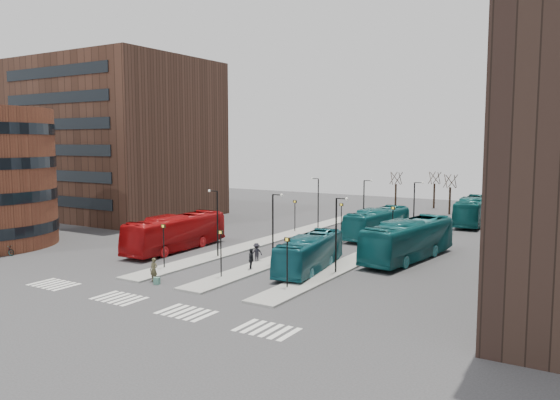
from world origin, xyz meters
The scene contains 20 objects.
ground centered at (0.00, 0.00, 0.00)m, with size 160.00×160.00×0.00m, color #313134.
island_left centered at (-4.00, 30.00, 0.07)m, with size 2.50×45.00×0.15m, color gray.
island_mid centered at (2.00, 30.00, 0.07)m, with size 2.50×45.00×0.15m, color gray.
island_right centered at (8.00, 30.00, 0.07)m, with size 2.50×45.00×0.15m, color gray.
suitcase centered at (-1.40, 8.03, 0.26)m, with size 0.42×0.34×0.53m, color #1B3E97.
red_bus centered at (-9.05, 18.61, 1.75)m, with size 2.95×12.59×3.51m, color #A30C0E.
teal_bus_a centered at (6.21, 17.99, 1.48)m, with size 2.49×10.64×2.96m, color #135662.
teal_bus_b centered at (5.17, 35.81, 1.63)m, with size 2.74×11.71×3.26m, color #135B61.
teal_bus_c centered at (11.88, 26.31, 1.83)m, with size 3.08×13.17×3.67m, color #135B60.
teal_bus_d centered at (12.14, 51.36, 1.78)m, with size 2.99×12.79×3.56m, color #12595B.
traveller centered at (-2.16, 8.51, 0.91)m, with size 0.67×0.44×1.82m, color #4B462D.
commuter_a centered at (-8.82, 16.03, 0.91)m, with size 0.89×0.69×1.83m, color black.
commuter_b centered at (2.11, 15.39, 0.93)m, with size 1.09×0.45×1.86m, color black.
commuter_c centered at (0.75, 18.21, 0.86)m, with size 1.12×0.64×1.73m, color black.
bicycle_far centered at (-21.00, 8.33, 0.47)m, with size 0.63×1.81×0.95m, color gray.
crosswalk_stripes centered at (1.75, 4.00, 0.01)m, with size 22.35×2.40×0.01m.
office_block centered at (-34.00, 33.98, 11.00)m, with size 25.00×20.12×22.00m.
sign_poles centered at (1.60, 23.00, 2.41)m, with size 12.45×22.12×3.65m.
lamp_posts centered at (2.64, 28.00, 3.58)m, with size 14.04×20.24×6.12m.
bare_trees centered at (2.67, 62.67, 2.72)m, with size 10.97×8.14×5.90m.
Camera 1 is at (27.30, -21.21, 10.61)m, focal length 35.00 mm.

